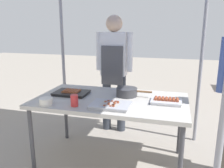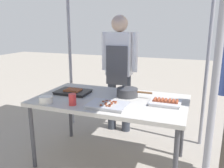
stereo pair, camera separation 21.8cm
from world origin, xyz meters
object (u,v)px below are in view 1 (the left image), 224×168
object	(u,v)px
tray_pork_links	(166,101)
cooking_wok	(127,92)
tray_meat_skewers	(111,105)
vendor_woman	(114,64)
drink_cup_near_edge	(74,101)
tray_grilled_sausages	(71,93)
condiment_bowl	(46,101)
stall_table	(111,103)

from	to	relation	value
tray_pork_links	cooking_wok	xyz separation A→B (m)	(-0.43, 0.13, 0.03)
tray_meat_skewers	vendor_woman	size ratio (longest dim) A/B	0.23
cooking_wok	drink_cup_near_edge	xyz separation A→B (m)	(-0.42, -0.46, 0.01)
tray_grilled_sausages	cooking_wok	distance (m)	0.63
tray_grilled_sausages	condiment_bowl	world-z (taller)	condiment_bowl
tray_grilled_sausages	tray_meat_skewers	bearing A→B (deg)	-27.47
tray_grilled_sausages	cooking_wok	bearing A→B (deg)	9.93
cooking_wok	tray_grilled_sausages	bearing A→B (deg)	-170.07
tray_pork_links	tray_grilled_sausages	bearing A→B (deg)	179.07
tray_grilled_sausages	cooking_wok	xyz separation A→B (m)	(0.62, 0.11, 0.03)
tray_meat_skewers	vendor_woman	world-z (taller)	vendor_woman
tray_meat_skewers	condiment_bowl	world-z (taller)	condiment_bowl
stall_table	tray_meat_skewers	xyz separation A→B (m)	(0.07, -0.25, 0.07)
tray_pork_links	drink_cup_near_edge	size ratio (longest dim) A/B	2.64
vendor_woman	cooking_wok	bearing A→B (deg)	115.84
tray_meat_skewers	tray_pork_links	size ratio (longest dim) A/B	1.25
vendor_woman	tray_pork_links	bearing A→B (deg)	133.19
stall_table	tray_grilled_sausages	size ratio (longest dim) A/B	4.26
tray_meat_skewers	tray_pork_links	xyz separation A→B (m)	(0.51, 0.27, 0.00)
stall_table	condiment_bowl	bearing A→B (deg)	-147.50
tray_meat_skewers	condiment_bowl	size ratio (longest dim) A/B	2.81
drink_cup_near_edge	tray_meat_skewers	bearing A→B (deg)	12.10
drink_cup_near_edge	vendor_woman	world-z (taller)	vendor_woman
vendor_woman	stall_table	bearing A→B (deg)	102.71
tray_meat_skewers	drink_cup_near_edge	world-z (taller)	drink_cup_near_edge
stall_table	condiment_bowl	world-z (taller)	condiment_bowl
tray_grilled_sausages	tray_pork_links	bearing A→B (deg)	-0.93
stall_table	drink_cup_near_edge	bearing A→B (deg)	-130.54
tray_pork_links	vendor_woman	world-z (taller)	vendor_woman
tray_grilled_sausages	vendor_woman	bearing A→B (deg)	70.23
tray_meat_skewers	cooking_wok	size ratio (longest dim) A/B	0.96
cooking_wok	drink_cup_near_edge	distance (m)	0.63
tray_grilled_sausages	tray_pork_links	world-z (taller)	tray_grilled_sausages
drink_cup_near_edge	tray_pork_links	bearing A→B (deg)	21.73
tray_pork_links	condiment_bowl	distance (m)	1.20
stall_table	condiment_bowl	xyz separation A→B (m)	(-0.56, -0.36, 0.09)
condiment_bowl	drink_cup_near_edge	distance (m)	0.29
cooking_wok	condiment_bowl	bearing A→B (deg)	-144.62
tray_pork_links	cooking_wok	distance (m)	0.45
tray_grilled_sausages	tray_meat_skewers	xyz separation A→B (m)	(0.54, -0.28, -0.00)
tray_pork_links	vendor_woman	xyz separation A→B (m)	(-0.76, 0.81, 0.21)
stall_table	condiment_bowl	distance (m)	0.67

